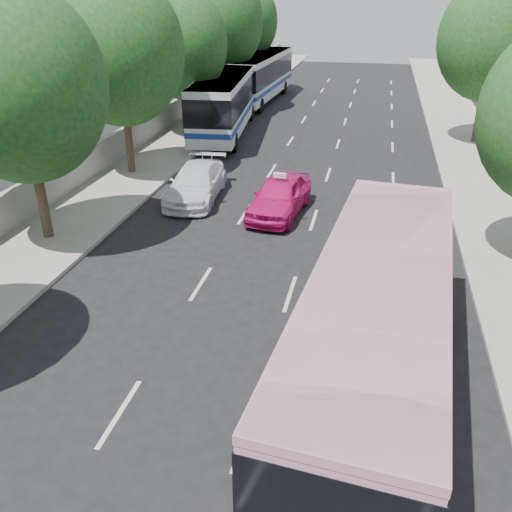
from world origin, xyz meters
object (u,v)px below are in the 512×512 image
(pink_taxi, at_px, (280,196))
(tour_coach_rear, at_px, (260,74))
(pink_bus, at_px, (377,319))
(white_pickup, at_px, (196,183))
(tour_coach_front, at_px, (225,99))

(pink_taxi, bearing_deg, tour_coach_rear, 110.48)
(pink_taxi, height_order, tour_coach_rear, tour_coach_rear)
(pink_taxi, distance_m, tour_coach_rear, 24.04)
(pink_bus, bearing_deg, white_pickup, 130.13)
(pink_taxi, relative_size, white_pickup, 0.91)
(pink_bus, height_order, pink_taxi, pink_bus)
(white_pickup, relative_size, tour_coach_front, 0.41)
(pink_bus, height_order, tour_coach_front, tour_coach_front)
(pink_bus, xyz_separation_m, tour_coach_front, (-9.77, 23.25, 0.05))
(pink_bus, relative_size, pink_taxi, 2.35)
(pink_bus, bearing_deg, tour_coach_front, 118.38)
(pink_taxi, bearing_deg, pink_bus, -62.73)
(pink_taxi, xyz_separation_m, tour_coach_front, (-5.75, 12.68, 1.38))
(tour_coach_front, bearing_deg, tour_coach_rear, 84.20)
(pink_bus, xyz_separation_m, tour_coach_rear, (-9.83, 33.86, 0.07))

